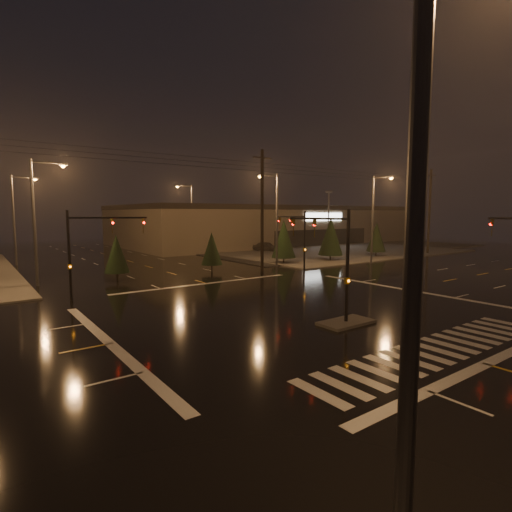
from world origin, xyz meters
The scene contains 25 objects.
ground centered at (0.00, 0.00, 0.00)m, with size 140.00×140.00×0.00m, color black.
sidewalk_ne centered at (30.00, 30.00, 0.06)m, with size 36.00×36.00×0.12m, color #4A4842.
median_island centered at (0.00, -4.00, 0.07)m, with size 3.00×1.60×0.15m, color #4A4842.
crosswalk centered at (0.00, -9.00, 0.01)m, with size 15.00×2.60×0.01m, color beige.
stop_bar_near centered at (0.00, -11.00, 0.01)m, with size 16.00×0.50×0.01m, color beige.
stop_bar_far centered at (0.00, 11.00, 0.01)m, with size 16.00×0.50×0.01m, color beige.
parking_lot centered at (35.00, 28.00, 0.04)m, with size 50.00×24.00×0.08m, color black.
retail_building centered at (35.00, 45.99, 3.84)m, with size 60.20×28.30×7.20m.
signal_mast_median centered at (0.00, -3.07, 3.75)m, with size 0.25×4.59×6.00m.
signal_mast_ne centered at (9.50, 10.14, 3.79)m, with size 4.84×1.86×6.00m.
signal_mast_nw centered at (-9.50, 10.14, 3.79)m, with size 4.84×1.86×6.00m.
streetlight_0 centered at (-11.18, -15.00, 5.80)m, with size 2.77×0.32×10.00m.
streetlight_1 centered at (-11.18, 18.00, 5.80)m, with size 2.77×0.32×10.00m.
streetlight_2 centered at (-11.18, 34.00, 5.80)m, with size 2.77×0.32×10.00m.
streetlight_3 centered at (11.18, 16.00, 5.80)m, with size 2.77×0.32×10.00m.
streetlight_4 centered at (11.18, 36.00, 5.80)m, with size 2.77×0.32×10.00m.
streetlight_6 centered at (22.00, 11.18, 5.80)m, with size 0.32×2.77×10.00m.
utility_pole_1 centered at (8.00, 14.00, 6.13)m, with size 2.20×0.32×12.00m.
utility_pole_2 centered at (38.00, 14.00, 6.13)m, with size 2.20×0.32×12.00m.
conifer_0 centered at (13.75, 17.49, 2.87)m, with size 2.78×2.78×5.05m.
conifer_1 centered at (20.31, 16.35, 3.03)m, with size 2.98×2.98×5.36m.
conifer_2 centered at (28.52, 15.82, 2.68)m, with size 2.54×2.54×4.67m.
conifer_3 centered at (-5.52, 16.89, 2.34)m, with size 2.10×2.10×3.98m.
conifer_4 centered at (3.76, 16.70, 2.32)m, with size 2.08×2.08×3.95m.
car_parked centered at (21.16, 30.38, 0.75)m, with size 1.77×4.40×1.50m, color black.
Camera 1 is at (-15.91, -17.78, 5.78)m, focal length 28.00 mm.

